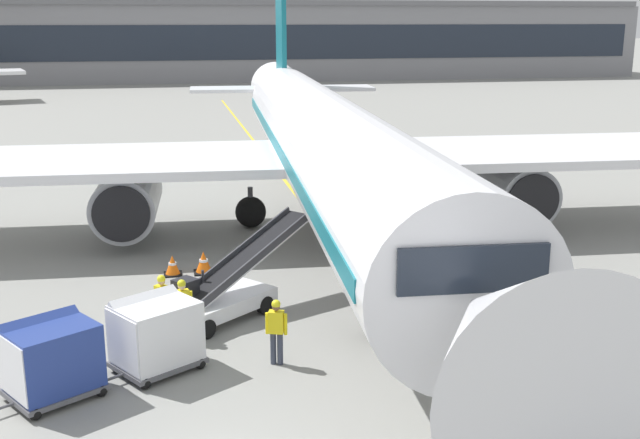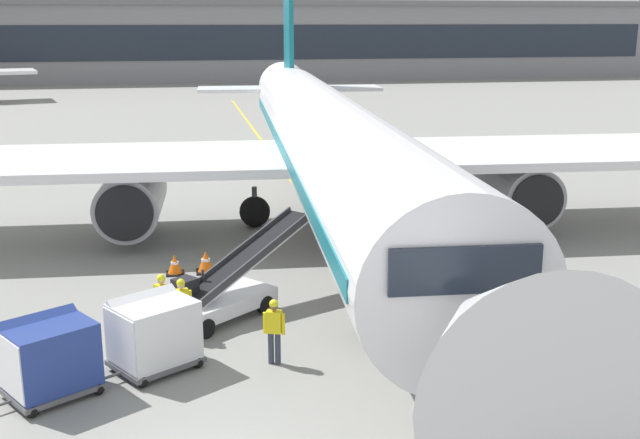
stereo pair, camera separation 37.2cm
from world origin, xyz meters
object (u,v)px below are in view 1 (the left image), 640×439
baggage_cart_second (51,358)px  ground_crew_marshaller (183,306)px  safety_cone_wingtip (173,265)px  parked_airplane (323,144)px  safety_cone_engine_keepout (204,262)px  ground_crew_by_loader (162,301)px  baggage_cart_lead (155,332)px  ground_crew_by_carts (276,328)px  belt_loader (225,291)px

baggage_cart_second → ground_crew_marshaller: 4.17m
safety_cone_wingtip → ground_crew_marshaller: bearing=-88.0°
parked_airplane → safety_cone_engine_keepout: (-5.22, -4.70, -3.24)m
ground_crew_by_loader → safety_cone_engine_keepout: size_ratio=2.25×
baggage_cart_lead → ground_crew_by_carts: 3.03m
belt_loader → baggage_cart_second: (-4.35, -4.29, 0.18)m
ground_crew_by_loader → safety_cone_wingtip: size_ratio=2.49×
ground_crew_by_carts → baggage_cart_second: bearing=-172.0°
parked_airplane → baggage_cart_lead: 14.25m
belt_loader → safety_cone_engine_keepout: belt_loader is taller
belt_loader → safety_cone_engine_keepout: size_ratio=6.43×
safety_cone_engine_keepout → ground_crew_marshaller: bearing=-98.6°
baggage_cart_lead → ground_crew_by_carts: bearing=-5.4°
parked_airplane → baggage_cart_second: 16.35m
parked_airplane → safety_cone_wingtip: (-6.29, -4.72, -3.28)m
belt_loader → safety_cone_engine_keepout: 4.33m
belt_loader → baggage_cart_second: 6.11m
safety_cone_engine_keepout → safety_cone_wingtip: safety_cone_engine_keepout is taller
ground_crew_by_carts → safety_cone_wingtip: size_ratio=2.49×
ground_crew_marshaller → baggage_cart_lead: bearing=-112.5°
baggage_cart_second → ground_crew_by_loader: bearing=52.4°
baggage_cart_second → safety_cone_wingtip: 9.06m
ground_crew_by_carts → ground_crew_marshaller: 3.07m
parked_airplane → belt_loader: parked_airplane is taller
parked_airplane → ground_crew_marshaller: 12.39m
ground_crew_by_carts → ground_crew_marshaller: same height
belt_loader → ground_crew_marshaller: size_ratio=2.86×
ground_crew_by_loader → ground_crew_by_carts: bearing=-42.2°
ground_crew_marshaller → safety_cone_engine_keepout: bearing=81.4°
baggage_cart_second → safety_cone_wingtip: baggage_cart_second is taller
belt_loader → ground_crew_by_carts: 3.68m
baggage_cart_lead → safety_cone_wingtip: bearing=85.9°
baggage_cart_lead → safety_cone_engine_keepout: bearing=78.0°
parked_airplane → belt_loader: 10.58m
safety_cone_wingtip → parked_airplane: bearing=36.9°
ground_crew_marshaller → safety_cone_engine_keepout: (0.87, 5.77, -0.62)m
belt_loader → safety_cone_wingtip: (-1.46, 4.27, -0.48)m
belt_loader → baggage_cart_lead: (-2.00, -3.25, 0.18)m
safety_cone_wingtip → safety_cone_engine_keepout: bearing=0.9°
parked_airplane → belt_loader: (-4.82, -8.98, -2.80)m
ground_crew_by_loader → safety_cone_engine_keepout: (1.41, 5.26, -0.62)m
baggage_cart_second → ground_crew_by_loader: (2.55, 3.31, -0.00)m
baggage_cart_lead → ground_crew_marshaller: 1.92m
ground_crew_by_carts → safety_cone_wingtip: 8.22m
belt_loader → ground_crew_marshaller: 1.96m
ground_crew_by_carts → safety_cone_engine_keepout: 7.97m
ground_crew_by_carts → ground_crew_marshaller: (-2.29, 2.05, 0.00)m
baggage_cart_lead → safety_cone_engine_keepout: size_ratio=3.51×
baggage_cart_second → safety_cone_engine_keepout: 9.46m
ground_crew_by_loader → ground_crew_by_carts: 3.81m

